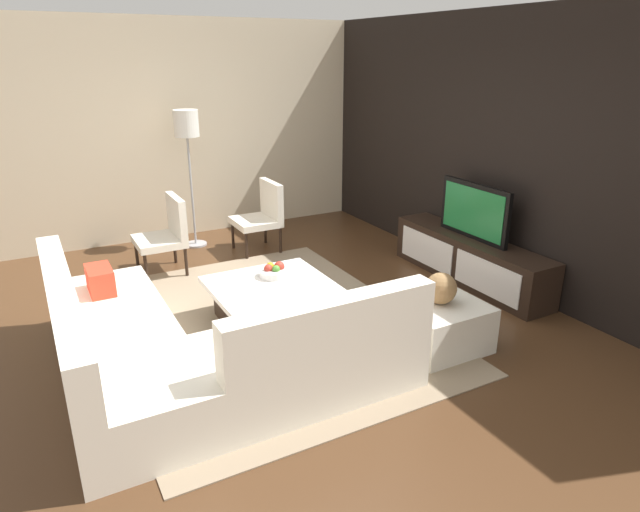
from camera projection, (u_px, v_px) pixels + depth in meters
The scene contains 14 objects.
ground_plane at pixel (268, 329), 5.03m from camera, with size 14.00×14.00×0.00m, color #4C301C.
feature_wall_back at pixel (502, 151), 5.76m from camera, with size 6.40×0.12×2.80m, color black.
side_wall_left at pixel (182, 131), 7.28m from camera, with size 0.12×5.20×2.80m, color beige.
area_rug at pixel (263, 324), 5.11m from camera, with size 3.44×2.67×0.01m, color gray.
media_console at pixel (469, 259), 6.02m from camera, with size 2.06×0.44×0.50m.
television at pixel (474, 211), 5.83m from camera, with size 0.96×0.06×0.59m.
sectional_couch at pixel (189, 349), 4.11m from camera, with size 2.44×2.42×0.85m.
coffee_table at pixel (273, 303), 5.09m from camera, with size 1.04×1.08×0.38m.
accent_chair_near at pixel (167, 231), 6.20m from camera, with size 0.57×0.52×0.87m.
floor_lamp at pixel (187, 133), 6.74m from camera, with size 0.30×0.30×1.72m.
ottoman at pixel (438, 324), 4.69m from camera, with size 0.70×0.70×0.40m, color silver.
fruit_bowl at pixel (274, 271), 5.21m from camera, with size 0.28×0.28×0.14m.
accent_chair_far at pixel (263, 212), 6.91m from camera, with size 0.56×0.53×0.87m.
decorative_ball at pixel (441, 288), 4.58m from camera, with size 0.26×0.26×0.26m, color #997247.
Camera 1 is at (4.17, -1.72, 2.37)m, focal length 31.01 mm.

